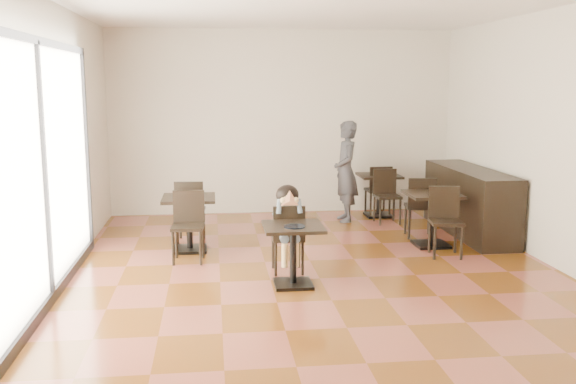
{
  "coord_description": "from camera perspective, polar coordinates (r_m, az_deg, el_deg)",
  "views": [
    {
      "loc": [
        -1.23,
        -7.21,
        2.29
      ],
      "look_at": [
        -0.34,
        0.27,
        1.0
      ],
      "focal_mm": 40.0,
      "sensor_mm": 36.0,
      "label": 1
    }
  ],
  "objects": [
    {
      "name": "floor",
      "position": [
        7.67,
        2.82,
        -7.68
      ],
      "size": [
        6.0,
        8.0,
        0.01
      ],
      "primitive_type": "cube",
      "color": "brown",
      "rests_on": "ground"
    },
    {
      "name": "wall_back",
      "position": [
        11.3,
        -0.5,
        6.21
      ],
      "size": [
        6.0,
        0.01,
        3.2
      ],
      "primitive_type": "cube",
      "color": "beige",
      "rests_on": "floor"
    },
    {
      "name": "wall_front",
      "position": [
        3.51,
        13.95,
        -1.93
      ],
      "size": [
        6.0,
        0.01,
        3.2
      ],
      "primitive_type": "cube",
      "color": "beige",
      "rests_on": "floor"
    },
    {
      "name": "wall_left",
      "position": [
        7.46,
        -20.49,
        3.79
      ],
      "size": [
        0.01,
        8.0,
        3.2
      ],
      "primitive_type": "cube",
      "color": "beige",
      "rests_on": "floor"
    },
    {
      "name": "wall_right",
      "position": [
        8.39,
        23.62,
        4.18
      ],
      "size": [
        0.01,
        8.0,
        3.2
      ],
      "primitive_type": "cube",
      "color": "beige",
      "rests_on": "floor"
    },
    {
      "name": "storefront_window",
      "position": [
        6.99,
        -21.11,
        1.74
      ],
      "size": [
        0.04,
        4.5,
        2.6
      ],
      "primitive_type": "cube",
      "color": "white",
      "rests_on": "floor"
    },
    {
      "name": "child_table",
      "position": [
        7.3,
        0.46,
        -5.67
      ],
      "size": [
        0.67,
        0.67,
        0.71
      ],
      "primitive_type": null,
      "color": "black",
      "rests_on": "floor"
    },
    {
      "name": "child_chair",
      "position": [
        7.81,
        -0.04,
        -4.1
      ],
      "size": [
        0.38,
        0.38,
        0.85
      ],
      "primitive_type": null,
      "rotation": [
        0.0,
        0.0,
        3.14
      ],
      "color": "black",
      "rests_on": "floor"
    },
    {
      "name": "child",
      "position": [
        7.79,
        -0.04,
        -3.32
      ],
      "size": [
        0.38,
        0.53,
        1.07
      ],
      "primitive_type": null,
      "color": "slate",
      "rests_on": "child_chair"
    },
    {
      "name": "plate",
      "position": [
        7.12,
        0.57,
        -3.09
      ],
      "size": [
        0.24,
        0.24,
        0.01
      ],
      "primitive_type": "cylinder",
      "color": "black",
      "rests_on": "child_table"
    },
    {
      "name": "pizza_slice",
      "position": [
        7.52,
        0.13,
        -0.74
      ],
      "size": [
        0.25,
        0.19,
        0.06
      ],
      "primitive_type": null,
      "color": "#E0D082",
      "rests_on": "child"
    },
    {
      "name": "adult_patron",
      "position": [
        10.66,
        5.16,
        1.83
      ],
      "size": [
        0.42,
        0.62,
        1.67
      ],
      "primitive_type": "imported",
      "rotation": [
        0.0,
        0.0,
        -1.54
      ],
      "color": "#3E3E44",
      "rests_on": "floor"
    },
    {
      "name": "cafe_table_mid",
      "position": [
        9.28,
        12.66,
        -2.4
      ],
      "size": [
        0.82,
        0.82,
        0.76
      ],
      "primitive_type": null,
      "rotation": [
        0.0,
        0.0,
        -0.15
      ],
      "color": "black",
      "rests_on": "floor"
    },
    {
      "name": "cafe_table_left",
      "position": [
        8.9,
        -8.76,
        -2.82
      ],
      "size": [
        0.76,
        0.76,
        0.75
      ],
      "primitive_type": null,
      "rotation": [
        0.0,
        0.0,
        -0.07
      ],
      "color": "black",
      "rests_on": "floor"
    },
    {
      "name": "cafe_table_back",
      "position": [
        11.17,
        8.07,
        -0.3
      ],
      "size": [
        0.71,
        0.71,
        0.73
      ],
      "primitive_type": null,
      "rotation": [
        0.0,
        0.0,
        0.03
      ],
      "color": "black",
      "rests_on": "floor"
    },
    {
      "name": "chair_mid_a",
      "position": [
        9.77,
        11.62,
        -1.29
      ],
      "size": [
        0.47,
        0.47,
        0.92
      ],
      "primitive_type": null,
      "rotation": [
        0.0,
        0.0,
        3.0
      ],
      "color": "black",
      "rests_on": "floor"
    },
    {
      "name": "chair_mid_b",
      "position": [
        8.76,
        13.87,
        -2.65
      ],
      "size": [
        0.47,
        0.47,
        0.92
      ],
      "primitive_type": null,
      "rotation": [
        0.0,
        0.0,
        -0.15
      ],
      "color": "black",
      "rests_on": "floor"
    },
    {
      "name": "chair_left_a",
      "position": [
        9.42,
        -8.66,
        -1.64
      ],
      "size": [
        0.43,
        0.43,
        0.91
      ],
      "primitive_type": null,
      "rotation": [
        0.0,
        0.0,
        3.07
      ],
      "color": "black",
      "rests_on": "floor"
    },
    {
      "name": "chair_left_b",
      "position": [
        8.35,
        -8.89,
        -3.12
      ],
      "size": [
        0.43,
        0.43,
        0.91
      ],
      "primitive_type": null,
      "rotation": [
        0.0,
        0.0,
        -0.07
      ],
      "color": "black",
      "rests_on": "floor"
    },
    {
      "name": "chair_back_a",
      "position": [
        11.24,
        7.98,
        0.14
      ],
      "size": [
        0.41,
        0.41,
        0.88
      ],
      "primitive_type": null,
      "rotation": [
        0.0,
        0.0,
        3.17
      ],
      "color": "black",
      "rests_on": "floor"
    },
    {
      "name": "chair_back_b",
      "position": [
        10.64,
        8.83,
        -0.42
      ],
      "size": [
        0.41,
        0.41,
        0.88
      ],
      "primitive_type": null,
      "rotation": [
        0.0,
        0.0,
        0.03
      ],
      "color": "black",
      "rests_on": "floor"
    },
    {
      "name": "service_counter",
      "position": [
        10.16,
        15.83,
        -0.81
      ],
      "size": [
        0.6,
        2.4,
        1.0
      ],
      "primitive_type": "cube",
      "color": "black",
      "rests_on": "floor"
    }
  ]
}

